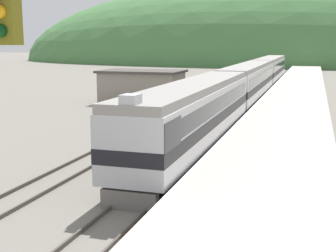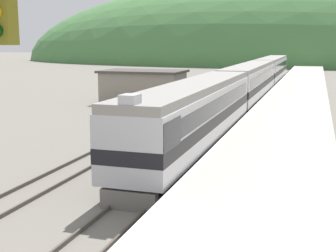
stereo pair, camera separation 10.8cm
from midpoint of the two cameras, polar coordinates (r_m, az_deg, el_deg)
track_main at (r=72.08m, az=12.44°, el=5.02°), size 1.52×180.00×0.16m
track_siding at (r=72.67m, az=8.65°, el=5.18°), size 1.52×180.00×0.16m
platform at (r=51.87m, az=15.51°, el=3.37°), size 6.15×140.00×0.92m
distant_hills at (r=154.33m, az=15.34°, el=7.51°), size 185.82×83.62×52.95m
station_shed at (r=49.27m, az=-2.96°, el=4.86°), size 8.60×5.34×3.40m
express_train_lead_car at (r=26.86m, az=3.43°, el=1.43°), size 2.91×20.94×4.39m
carriage_second at (r=49.42m, az=10.06°, el=5.29°), size 2.90×22.99×4.03m
carriage_third at (r=73.09m, az=12.59°, el=6.74°), size 2.90×22.99×4.03m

